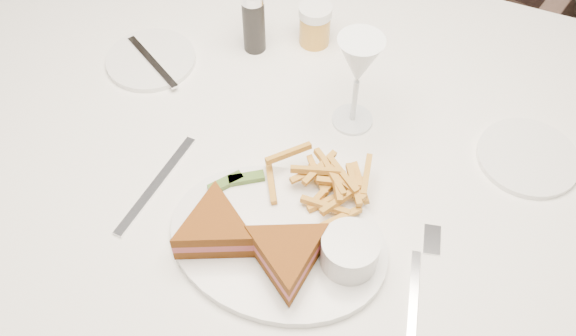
# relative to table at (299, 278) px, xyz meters

# --- Properties ---
(ground) EXTENTS (5.00, 5.00, 0.00)m
(ground) POSITION_rel_table_xyz_m (-0.14, -0.02, -0.38)
(ground) COLOR black
(ground) RESTS_ON ground
(table) EXTENTS (1.66, 1.15, 0.75)m
(table) POSITION_rel_table_xyz_m (0.00, 0.00, 0.00)
(table) COLOR white
(table) RESTS_ON ground
(chair_far) EXTENTS (0.82, 0.78, 0.73)m
(chair_far) POSITION_rel_table_xyz_m (-0.02, 0.95, -0.01)
(chair_far) COLOR #4B362E
(chair_far) RESTS_ON ground
(table_setting) EXTENTS (0.82, 0.60, 0.18)m
(table_setting) POSITION_rel_table_xyz_m (0.02, -0.05, 0.41)
(table_setting) COLOR white
(table_setting) RESTS_ON table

